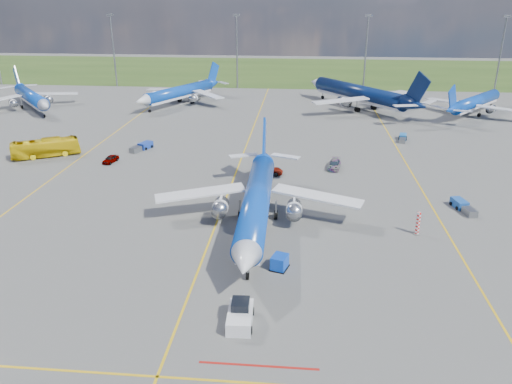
# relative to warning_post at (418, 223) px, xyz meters

# --- Properties ---
(ground) EXTENTS (400.00, 400.00, 0.00)m
(ground) POSITION_rel_warning_post_xyz_m (-26.00, -8.00, -1.50)
(ground) COLOR #545451
(ground) RESTS_ON ground
(grass_strip) EXTENTS (400.00, 80.00, 0.01)m
(grass_strip) POSITION_rel_warning_post_xyz_m (-26.00, 142.00, -1.50)
(grass_strip) COLOR #2D4719
(grass_strip) RESTS_ON ground
(taxiway_lines) EXTENTS (60.25, 160.00, 0.02)m
(taxiway_lines) POSITION_rel_warning_post_xyz_m (-25.83, 19.70, -1.49)
(taxiway_lines) COLOR gold
(taxiway_lines) RESTS_ON ground
(floodlight_masts) EXTENTS (202.20, 0.50, 22.70)m
(floodlight_masts) POSITION_rel_warning_post_xyz_m (-16.00, 102.00, 11.06)
(floodlight_masts) COLOR slate
(floodlight_masts) RESTS_ON ground
(warning_post) EXTENTS (0.50, 0.50, 3.00)m
(warning_post) POSITION_rel_warning_post_xyz_m (0.00, 0.00, 0.00)
(warning_post) COLOR red
(warning_post) RESTS_ON ground
(bg_jet_nw) EXTENTS (43.96, 44.89, 9.37)m
(bg_jet_nw) POSITION_rel_warning_post_xyz_m (-86.06, 66.12, -1.50)
(bg_jet_nw) COLOR #0C3FAD
(bg_jet_nw) RESTS_ON ground
(bg_jet_nnw) EXTENTS (41.23, 45.11, 9.57)m
(bg_jet_nnw) POSITION_rel_warning_post_xyz_m (-48.57, 75.79, -1.50)
(bg_jet_nnw) COLOR #0C3FAD
(bg_jet_nnw) RESTS_ON ground
(bg_jet_n) EXTENTS (54.63, 57.05, 11.89)m
(bg_jet_n) POSITION_rel_warning_post_xyz_m (-0.27, 74.64, -1.50)
(bg_jet_n) COLOR #071740
(bg_jet_n) RESTS_ON ground
(bg_jet_ne) EXTENTS (41.77, 43.06, 8.97)m
(bg_jet_ne) POSITION_rel_warning_post_xyz_m (28.60, 70.95, -1.50)
(bg_jet_ne) COLOR #0C3FAD
(bg_jet_ne) RESTS_ON ground
(main_airliner) EXTENTS (30.69, 39.90, 10.32)m
(main_airliner) POSITION_rel_warning_post_xyz_m (-20.56, 0.39, -1.50)
(main_airliner) COLOR #0C3FAD
(main_airliner) RESTS_ON ground
(pushback_tug) EXTENTS (2.42, 6.12, 2.06)m
(pushback_tug) POSITION_rel_warning_post_xyz_m (-20.21, -20.36, -0.67)
(pushback_tug) COLOR silver
(pushback_tug) RESTS_ON ground
(uld_container) EXTENTS (2.08, 2.34, 1.57)m
(uld_container) POSITION_rel_warning_post_xyz_m (-17.04, -10.14, -0.71)
(uld_container) COLOR blue
(uld_container) RESTS_ON ground
(apron_bus) EXTENTS (12.06, 8.51, 3.41)m
(apron_bus) POSITION_rel_warning_post_xyz_m (-62.62, 26.81, 0.20)
(apron_bus) COLOR yellow
(apron_bus) RESTS_ON ground
(service_car_a) EXTENTS (2.32, 4.10, 1.32)m
(service_car_a) POSITION_rel_warning_post_xyz_m (-49.33, 24.47, -0.84)
(service_car_a) COLOR #999999
(service_car_a) RESTS_ON ground
(service_car_b) EXTENTS (5.29, 2.58, 1.45)m
(service_car_b) POSITION_rel_warning_post_xyz_m (-20.54, 20.77, -0.78)
(service_car_b) COLOR #999999
(service_car_b) RESTS_ON ground
(service_car_c) EXTENTS (2.78, 5.14, 1.42)m
(service_car_c) POSITION_rel_warning_post_xyz_m (-9.12, 24.87, -0.79)
(service_car_c) COLOR #999999
(service_car_c) RESTS_ON ground
(baggage_tug_w) EXTENTS (2.57, 5.40, 1.17)m
(baggage_tug_w) POSITION_rel_warning_post_xyz_m (8.04, 8.36, -0.95)
(baggage_tug_w) COLOR #1A4C9E
(baggage_tug_w) RESTS_ON ground
(baggage_tug_c) EXTENTS (3.52, 5.69, 1.25)m
(baggage_tug_c) POSITION_rel_warning_post_xyz_m (-46.05, 32.75, -0.92)
(baggage_tug_c) COLOR #1A399E
(baggage_tug_c) RESTS_ON ground
(baggage_tug_e) EXTENTS (2.30, 5.13, 1.11)m
(baggage_tug_e) POSITION_rel_warning_post_xyz_m (6.06, 44.22, -0.98)
(baggage_tug_e) COLOR #1C5EA9
(baggage_tug_e) RESTS_ON ground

